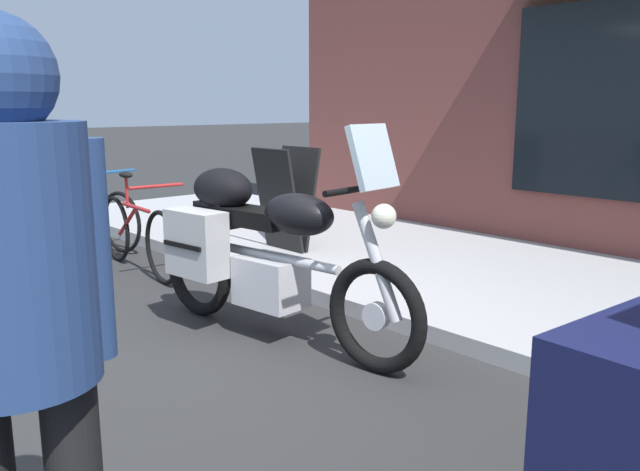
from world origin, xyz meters
TOP-DOWN VIEW (x-y plane):
  - ground_plane at (0.00, 0.00)m, footprint 80.00×80.00m
  - touring_motorcycle at (-0.39, 0.37)m, footprint 2.26×0.83m
  - parked_bicycle at (-2.53, 0.58)m, footprint 1.71×0.48m
  - pedestrian_walking at (1.36, -1.64)m, footprint 0.47×0.54m
  - sandwich_board_sign at (-1.94, 1.87)m, footprint 0.55×0.42m
  - second_bicycle_by_cafe at (-3.88, 0.73)m, footprint 1.65×0.50m

SIDE VIEW (x-z plane):
  - ground_plane at x=0.00m, z-range 0.00..0.00m
  - parked_bicycle at x=-2.53m, z-range -0.10..0.81m
  - second_bicycle_by_cafe at x=-3.88m, z-range -0.10..0.81m
  - touring_motorcycle at x=-0.39m, z-range -0.09..1.32m
  - sandwich_board_sign at x=-1.94m, z-range 0.12..1.11m
  - pedestrian_walking at x=1.36m, z-range 0.22..1.94m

